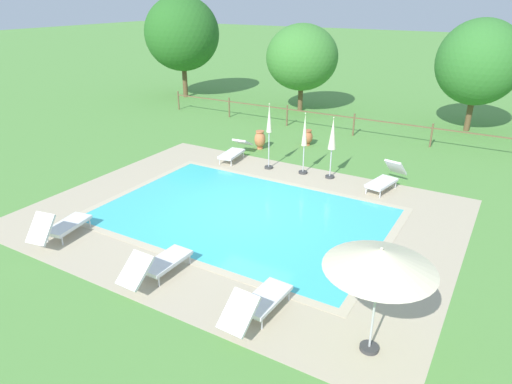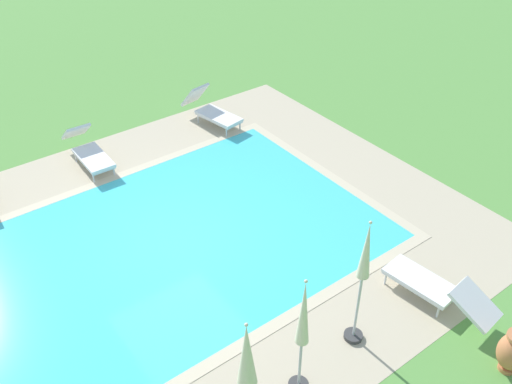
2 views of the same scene
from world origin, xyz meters
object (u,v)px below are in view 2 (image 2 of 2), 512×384
patio_umbrella_closed_row_west (303,326)px  sun_lounger_north_end (88,150)px  sun_lounger_north_far (436,288)px  patio_umbrella_closed_row_mid_west (247,363)px  sun_lounger_north_mid (212,110)px  patio_umbrella_closed_row_centre (364,268)px

patio_umbrella_closed_row_west → sun_lounger_north_end: bearing=-90.4°
patio_umbrella_closed_row_west → sun_lounger_north_far: bearing=178.1°
patio_umbrella_closed_row_west → patio_umbrella_closed_row_mid_west: (1.03, 0.09, 0.09)m
sun_lounger_north_far → patio_umbrella_closed_row_mid_west: patio_umbrella_closed_row_mid_west is taller
sun_lounger_north_end → sun_lounger_north_mid: bearing=178.6°
patio_umbrella_closed_row_west → patio_umbrella_closed_row_centre: (-1.36, -0.18, 0.20)m
patio_umbrella_closed_row_west → patio_umbrella_closed_row_centre: 1.39m
sun_lounger_north_mid → patio_umbrella_closed_row_centre: size_ratio=0.77×
patio_umbrella_closed_row_mid_west → patio_umbrella_closed_row_centre: 2.41m
sun_lounger_north_end → patio_umbrella_closed_row_west: bearing=89.6°
sun_lounger_north_mid → sun_lounger_north_far: sun_lounger_north_mid is taller
sun_lounger_north_end → patio_umbrella_closed_row_centre: 7.94m
sun_lounger_north_end → patio_umbrella_closed_row_mid_west: size_ratio=0.88×
sun_lounger_north_mid → sun_lounger_north_end: 3.52m
sun_lounger_north_mid → patio_umbrella_closed_row_west: 8.66m
sun_lounger_north_far → patio_umbrella_closed_row_west: size_ratio=0.92×
sun_lounger_north_far → patio_umbrella_closed_row_mid_west: size_ratio=0.94×
sun_lounger_north_far → patio_umbrella_closed_row_centre: (1.72, -0.28, 1.25)m
sun_lounger_north_mid → patio_umbrella_closed_row_centre: patio_umbrella_closed_row_centre is taller
patio_umbrella_closed_row_mid_west → sun_lounger_north_mid: bearing=-120.2°
sun_lounger_north_far → sun_lounger_north_end: (3.03, -8.02, 0.02)m
sun_lounger_north_mid → sun_lounger_north_end: sun_lounger_north_mid is taller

